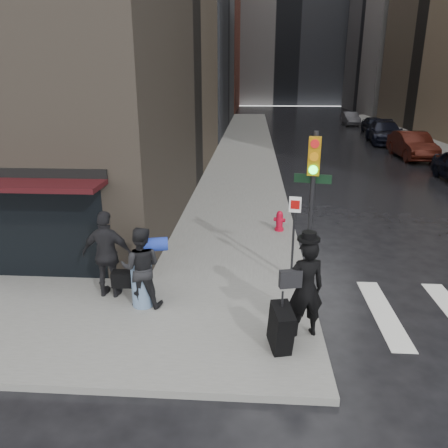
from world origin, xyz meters
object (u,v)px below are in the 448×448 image
at_px(parked_car_2, 412,145).
at_px(traffic_light, 311,191).
at_px(parked_car_3, 385,132).
at_px(fire_hydrant, 279,222).
at_px(man_overcoat, 301,295).
at_px(parked_car_4, 374,125).
at_px(parked_car_5, 350,118).
at_px(man_jeans, 141,267).
at_px(man_greycoat, 108,255).

bearing_deg(parked_car_2, traffic_light, -115.65).
xyz_separation_m(traffic_light, parked_car_2, (8.72, 18.77, -1.71)).
bearing_deg(traffic_light, parked_car_3, 81.34).
xyz_separation_m(traffic_light, fire_hydrant, (-0.39, 4.06, -2.09)).
relative_size(man_overcoat, traffic_light, 0.59).
relative_size(traffic_light, parked_car_3, 0.65).
relative_size(man_overcoat, parked_car_4, 0.52).
bearing_deg(parked_car_3, fire_hydrant, -107.84).
xyz_separation_m(parked_car_2, parked_car_5, (0.23, 19.86, -0.15)).
bearing_deg(man_jeans, man_overcoat, 159.77).
xyz_separation_m(man_jeans, man_greycoat, (-0.85, 0.40, 0.10)).
height_order(parked_car_2, parked_car_3, parked_car_3).
bearing_deg(man_greycoat, fire_hydrant, -126.42).
relative_size(man_greycoat, parked_car_4, 0.48).
bearing_deg(man_jeans, man_greycoat, -27.69).
xyz_separation_m(traffic_light, parked_car_4, (9.73, 32.01, -1.82)).
xyz_separation_m(man_overcoat, fire_hydrant, (-0.04, 6.19, -0.61)).
height_order(man_greycoat, traffic_light, traffic_light).
bearing_deg(parked_car_5, traffic_light, -103.19).
bearing_deg(fire_hydrant, parked_car_4, 70.09).
relative_size(man_greycoat, parked_car_5, 0.50).
relative_size(traffic_light, fire_hydrant, 5.53).
height_order(fire_hydrant, parked_car_2, parked_car_2).
xyz_separation_m(fire_hydrant, parked_car_5, (9.33, 34.57, 0.23)).
relative_size(man_overcoat, parked_car_3, 0.38).
height_order(traffic_light, fire_hydrant, traffic_light).
bearing_deg(parked_car_3, man_jeans, -109.72).
bearing_deg(fire_hydrant, man_overcoat, -89.66).
distance_m(parked_car_3, parked_car_4, 6.68).
height_order(parked_car_3, parked_car_4, parked_car_3).
height_order(man_jeans, parked_car_3, man_jeans).
distance_m(man_overcoat, parked_car_3, 29.02).
relative_size(man_jeans, parked_car_2, 0.36).
distance_m(fire_hydrant, parked_car_5, 35.81).
bearing_deg(traffic_light, parked_car_5, 87.54).
bearing_deg(parked_car_5, man_greycoat, -109.05).
height_order(traffic_light, parked_car_4, traffic_light).
bearing_deg(parked_car_4, man_overcoat, -106.17).
bearing_deg(parked_car_4, parked_car_2, -94.09).
relative_size(man_overcoat, fire_hydrant, 3.25).
bearing_deg(parked_car_5, man_overcoat, -103.00).
distance_m(parked_car_2, parked_car_5, 19.86).
height_order(man_overcoat, parked_car_2, man_overcoat).
bearing_deg(parked_car_4, traffic_light, -106.62).
relative_size(man_overcoat, man_greycoat, 1.07).
height_order(man_overcoat, man_greycoat, man_overcoat).
bearing_deg(man_jeans, parked_car_5, -110.31).
xyz_separation_m(man_jeans, traffic_light, (3.67, 1.08, 1.47)).
bearing_deg(traffic_light, parked_car_4, 83.66).
distance_m(man_overcoat, parked_car_4, 35.60).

